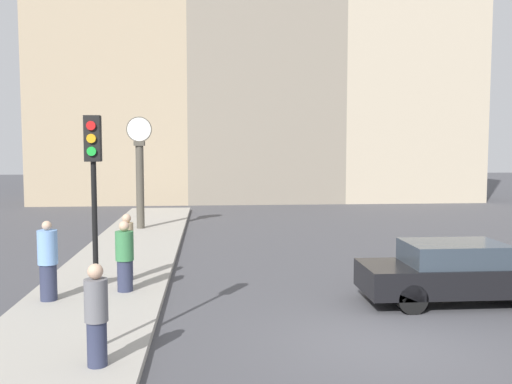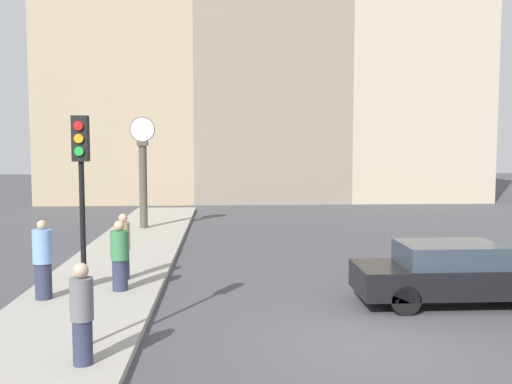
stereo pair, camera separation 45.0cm
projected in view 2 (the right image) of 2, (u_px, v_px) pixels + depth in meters
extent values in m
plane|color=#47474C|center=(374.00, 345.00, 10.25)|extent=(120.00, 120.00, 0.00)
cube|color=#A39E93|center=(133.00, 247.00, 19.54)|extent=(3.13, 23.36, 0.15)
cube|color=tan|center=(118.00, 42.00, 35.06)|extent=(9.40, 5.00, 19.77)
cube|color=gray|center=(271.00, 44.00, 35.60)|extent=(9.44, 5.00, 19.72)
cube|color=#B7A88E|center=(414.00, 59.00, 36.18)|extent=(8.82, 5.00, 18.08)
cube|color=black|center=(456.00, 278.00, 12.86)|extent=(4.53, 1.71, 0.62)
cube|color=#2D3842|center=(449.00, 254.00, 12.80)|extent=(2.18, 1.54, 0.50)
cylinder|color=black|center=(500.00, 281.00, 13.71)|extent=(0.64, 0.22, 0.64)
cylinder|color=black|center=(385.00, 283.00, 13.55)|extent=(0.64, 0.22, 0.64)
cylinder|color=black|center=(405.00, 300.00, 12.06)|extent=(0.64, 0.22, 0.64)
cylinder|color=black|center=(83.00, 255.00, 9.65)|extent=(0.09, 0.09, 3.17)
cube|color=black|center=(80.00, 139.00, 9.48)|extent=(0.26, 0.20, 0.76)
cylinder|color=red|center=(78.00, 126.00, 9.34)|extent=(0.15, 0.04, 0.15)
cylinder|color=orange|center=(79.00, 139.00, 9.36)|extent=(0.15, 0.04, 0.15)
cylinder|color=green|center=(79.00, 151.00, 9.38)|extent=(0.15, 0.04, 0.15)
cylinder|color=#4C473D|center=(143.00, 187.00, 23.47)|extent=(0.32, 0.32, 3.39)
cube|color=#4C473D|center=(143.00, 143.00, 23.32)|extent=(0.42, 0.42, 0.19)
cylinder|color=#4C473D|center=(142.00, 129.00, 23.28)|extent=(1.03, 0.04, 1.03)
cylinder|color=white|center=(142.00, 129.00, 23.28)|extent=(0.95, 0.06, 0.95)
cylinder|color=#2D334C|center=(120.00, 275.00, 13.49)|extent=(0.36, 0.36, 0.74)
cylinder|color=#387A47|center=(120.00, 245.00, 13.43)|extent=(0.42, 0.42, 0.69)
sphere|color=tan|center=(119.00, 226.00, 13.39)|extent=(0.24, 0.24, 0.24)
cylinder|color=#2D334C|center=(44.00, 281.00, 12.73)|extent=(0.37, 0.37, 0.81)
cylinder|color=#729ED8|center=(42.00, 246.00, 12.67)|extent=(0.43, 0.43, 0.76)
sphere|color=tan|center=(42.00, 225.00, 12.63)|extent=(0.21, 0.21, 0.21)
cylinder|color=#2D334C|center=(83.00, 342.00, 8.94)|extent=(0.31, 0.31, 0.71)
cylinder|color=slate|center=(82.00, 299.00, 8.88)|extent=(0.36, 0.36, 0.67)
sphere|color=tan|center=(81.00, 271.00, 8.84)|extent=(0.24, 0.24, 0.24)
cylinder|color=#2D334C|center=(124.00, 265.00, 14.58)|extent=(0.28, 0.28, 0.76)
cylinder|color=tan|center=(123.00, 236.00, 14.51)|extent=(0.33, 0.33, 0.71)
sphere|color=tan|center=(123.00, 218.00, 14.48)|extent=(0.22, 0.22, 0.22)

